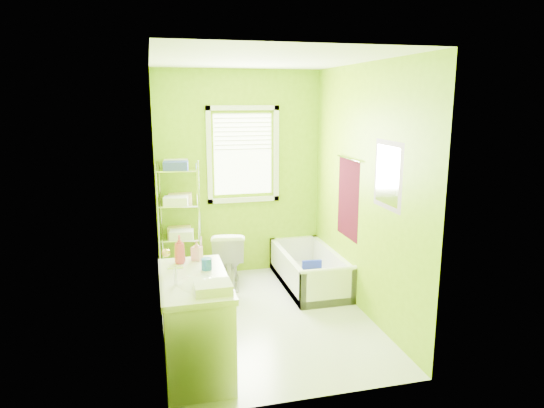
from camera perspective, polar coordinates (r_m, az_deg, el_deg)
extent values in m
plane|color=silver|center=(5.21, -0.76, -13.18)|extent=(2.90, 2.90, 0.00)
cube|color=#7DAC08|center=(6.20, -3.88, 3.54)|extent=(2.10, 0.04, 2.60)
cube|color=#7DAC08|center=(3.44, 4.74, -3.66)|extent=(2.10, 0.04, 2.60)
cube|color=#7DAC08|center=(4.68, -13.43, 0.33)|extent=(0.04, 2.90, 2.60)
cube|color=#7DAC08|center=(5.14, 10.67, 1.51)|extent=(0.04, 2.90, 2.60)
cube|color=white|center=(4.72, -0.86, 16.64)|extent=(2.10, 2.90, 0.04)
cube|color=white|center=(6.16, -3.44, 5.84)|extent=(0.74, 0.01, 1.01)
cube|color=white|center=(6.24, -3.34, 0.52)|extent=(0.92, 0.05, 0.06)
cube|color=white|center=(6.11, -3.48, 11.23)|extent=(0.92, 0.05, 0.06)
cube|color=white|center=(6.08, -7.41, 5.67)|extent=(0.06, 0.05, 1.22)
cube|color=white|center=(6.24, 0.50, 5.94)|extent=(0.06, 0.05, 1.22)
cube|color=white|center=(6.11, -3.43, 8.51)|extent=(0.72, 0.02, 0.50)
cube|color=white|center=(3.79, -12.78, -7.17)|extent=(0.02, 0.80, 2.00)
sphere|color=gold|center=(4.11, -12.37, -5.63)|extent=(0.07, 0.07, 0.07)
cube|color=#400714|center=(5.47, 8.95, 0.64)|extent=(0.02, 0.58, 0.90)
cylinder|color=silver|center=(5.40, 8.96, 5.31)|extent=(0.02, 0.62, 0.02)
cube|color=#CC5972|center=(4.60, 13.50, 3.30)|extent=(0.02, 0.54, 0.64)
cube|color=white|center=(4.60, 13.41, 3.30)|extent=(0.01, 0.44, 0.54)
cube|color=white|center=(6.05, 4.36, -9.03)|extent=(0.65, 1.39, 0.09)
cube|color=white|center=(5.91, 1.67, -7.84)|extent=(0.06, 1.39, 0.42)
cube|color=white|center=(6.08, 7.01, -7.32)|extent=(0.06, 1.39, 0.42)
cube|color=white|center=(5.41, 6.62, -9.88)|extent=(0.65, 0.06, 0.42)
cube|color=white|center=(6.59, 2.56, -5.69)|extent=(0.65, 0.06, 0.42)
cylinder|color=white|center=(5.33, 6.67, -7.81)|extent=(0.65, 0.06, 0.06)
cylinder|color=#162AD5|center=(5.83, 5.03, -9.06)|extent=(0.34, 0.34, 0.06)
cylinder|color=gold|center=(5.81, 5.04, -8.56)|extent=(0.32, 0.32, 0.05)
cube|color=#162AD5|center=(5.91, 4.70, -7.63)|extent=(0.24, 0.05, 0.22)
imported|color=white|center=(5.96, -5.10, -6.27)|extent=(0.51, 0.74, 0.70)
cube|color=white|center=(4.24, -8.97, -13.94)|extent=(0.52, 1.05, 0.76)
cube|color=white|center=(4.08, -9.16, -8.82)|extent=(0.55, 1.08, 0.05)
ellipsoid|color=white|center=(3.95, -8.68, -9.60)|extent=(0.36, 0.47, 0.13)
cylinder|color=silver|center=(3.90, -11.27, -8.40)|extent=(0.03, 0.03, 0.16)
cylinder|color=silver|center=(3.88, -11.32, -7.43)|extent=(0.12, 0.02, 0.02)
imported|color=#D13D5C|center=(4.38, -10.82, -5.27)|extent=(0.10, 0.10, 0.25)
imported|color=pink|center=(4.45, -8.84, -5.38)|extent=(0.12, 0.12, 0.19)
cylinder|color=#1A55AD|center=(4.20, -7.70, -7.01)|extent=(0.09, 0.09, 0.10)
cube|color=silver|center=(3.74, -6.96, -9.72)|extent=(0.28, 0.22, 0.07)
cylinder|color=silver|center=(5.93, -13.21, -2.60)|extent=(0.02, 0.02, 1.50)
cylinder|color=silver|center=(6.20, -12.91, -1.92)|extent=(0.02, 0.02, 1.50)
cylinder|color=silver|center=(5.89, -8.60, -2.51)|extent=(0.02, 0.02, 1.50)
cylinder|color=silver|center=(6.17, -8.51, -1.82)|extent=(0.02, 0.02, 1.50)
cube|color=silver|center=(6.22, -10.58, -7.66)|extent=(0.53, 0.37, 0.02)
cube|color=silver|center=(6.09, -10.74, -3.92)|extent=(0.53, 0.37, 0.02)
cube|color=silver|center=(5.99, -10.90, -0.03)|extent=(0.53, 0.37, 0.02)
cube|color=silver|center=(5.91, -11.07, 3.98)|extent=(0.53, 0.37, 0.02)
cube|color=#3143B2|center=(5.81, -11.26, 4.43)|extent=(0.30, 0.22, 0.10)
cube|color=silver|center=(6.02, -11.23, 4.70)|extent=(0.30, 0.22, 0.10)
cube|color=silver|center=(5.89, -11.25, 0.35)|extent=(0.30, 0.22, 0.10)
cube|color=#FCDE9A|center=(6.08, -10.75, 0.76)|extent=(0.30, 0.22, 0.10)
cube|color=silver|center=(6.00, -10.60, -3.56)|extent=(0.30, 0.22, 0.10)
cube|color=#FCDE9A|center=(6.19, -10.85, -3.07)|extent=(0.30, 0.22, 0.10)
cube|color=pink|center=(6.15, -8.32, -6.20)|extent=(0.06, 0.26, 0.47)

